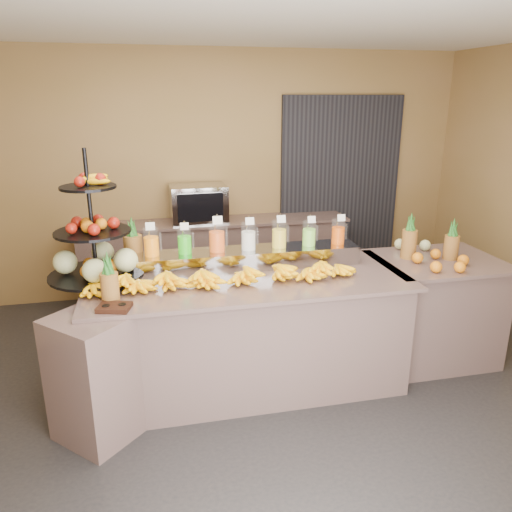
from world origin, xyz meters
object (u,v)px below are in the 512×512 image
object	(u,v)px
condiment_caddy	(114,307)
oven_warmer	(198,203)
fruit_stand	(102,249)
banana_heap	(223,273)
pitcher_tray	(249,258)
right_fruit_pile	(434,253)

from	to	relation	value
condiment_caddy	oven_warmer	distance (m)	2.49
condiment_caddy	fruit_stand	bearing A→B (deg)	99.57
banana_heap	oven_warmer	bearing A→B (deg)	88.98
oven_warmer	fruit_stand	bearing A→B (deg)	-119.67
banana_heap	oven_warmer	world-z (taller)	oven_warmer
banana_heap	fruit_stand	size ratio (longest dim) A/B	2.10
pitcher_tray	fruit_stand	xyz separation A→B (m)	(-1.15, -0.08, 0.18)
right_fruit_pile	oven_warmer	bearing A→B (deg)	133.21
banana_heap	condiment_caddy	distance (m)	0.86
pitcher_tray	right_fruit_pile	xyz separation A→B (m)	(1.56, -0.23, 0.01)
fruit_stand	pitcher_tray	bearing A→B (deg)	-13.34
pitcher_tray	fruit_stand	size ratio (longest dim) A/B	1.84
banana_heap	fruit_stand	bearing A→B (deg)	164.15
pitcher_tray	right_fruit_pile	distance (m)	1.58
pitcher_tray	banana_heap	bearing A→B (deg)	-128.13
banana_heap	pitcher_tray	bearing A→B (deg)	51.87
pitcher_tray	banana_heap	xyz separation A→B (m)	(-0.26, -0.34, 0.00)
banana_heap	oven_warmer	distance (m)	2.01
pitcher_tray	condiment_caddy	bearing A→B (deg)	-147.58
condiment_caddy	oven_warmer	xyz separation A→B (m)	(0.82, 2.34, 0.19)
condiment_caddy	oven_warmer	size ratio (longest dim) A/B	0.34
banana_heap	condiment_caddy	bearing A→B (deg)	-157.16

